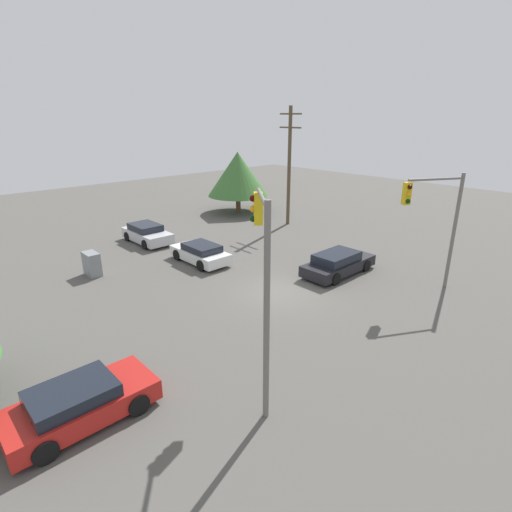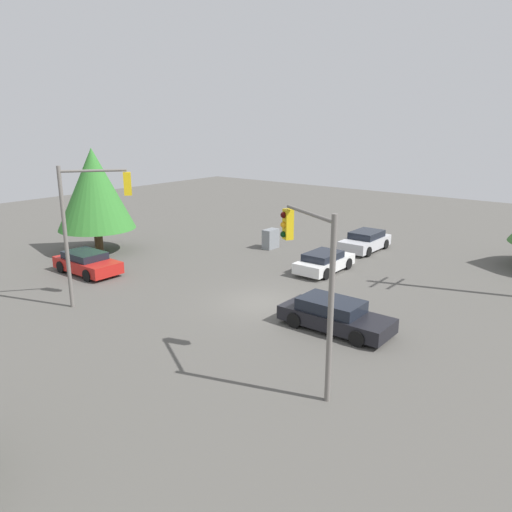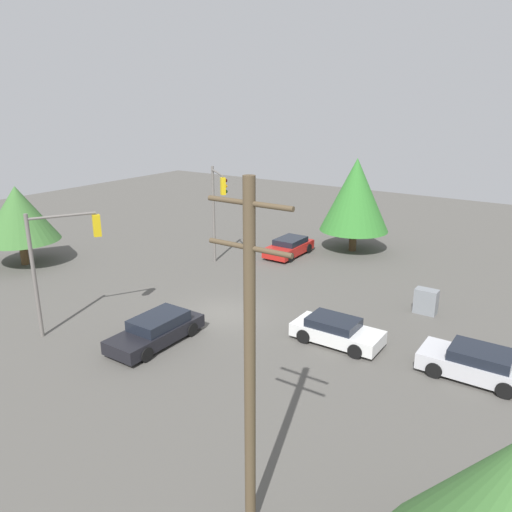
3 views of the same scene
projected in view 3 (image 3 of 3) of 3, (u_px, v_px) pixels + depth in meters
ground_plane at (222, 314)px, 26.34m from camera, size 80.00×80.00×0.00m
sedan_dark at (157, 330)px, 23.08m from camera, size 2.00×4.77×1.29m
sedan_silver at (475, 363)px, 20.13m from camera, size 4.23×2.03×1.31m
sedan_red at (289, 247)px, 36.06m from camera, size 2.02×4.25×1.25m
sedan_white at (336, 331)px, 23.05m from camera, size 4.13×1.92×1.19m
traffic_signal_main at (60, 251)px, 23.20m from camera, size 1.74×2.93×5.98m
traffic_signal_cross at (217, 201)px, 32.50m from camera, size 2.58×2.12×6.62m
utility_pole_tall at (250, 359)px, 11.85m from camera, size 2.20×0.28×9.30m
electrical_cabinet at (426, 301)px, 26.23m from camera, size 1.16×0.66×1.34m
tree_right at (356, 195)px, 36.09m from camera, size 5.00×5.00×6.85m
tree_left at (18, 214)px, 33.20m from camera, size 5.05×5.05×5.40m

